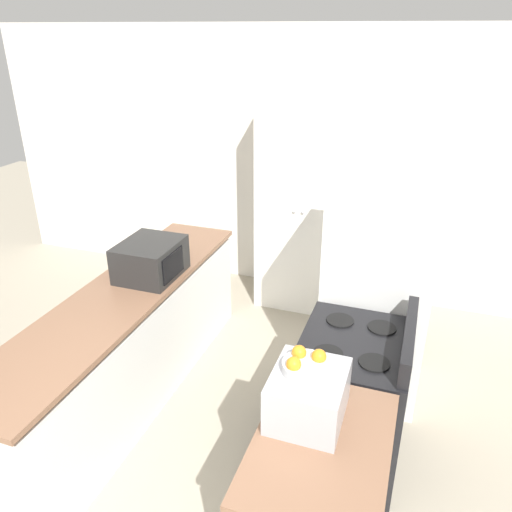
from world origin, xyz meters
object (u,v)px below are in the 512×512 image
Objects in this scene: microwave at (151,259)px; toaster_oven at (308,395)px; pantry_cabinet at (306,202)px; fruit_bowl at (306,365)px; stove at (350,399)px; refrigerator at (378,290)px.

toaster_oven is (1.43, -1.05, -0.01)m from microwave.
microwave is (-0.78, -1.54, -0.04)m from pantry_cabinet.
microwave is at bearing 143.83° from fruit_bowl.
stove is 2.72× the size of toaster_oven.
refrigerator is (0.04, 0.76, 0.39)m from stove.
toaster_oven is at bearing -100.21° from stove.
microwave is at bearing -165.64° from refrigerator.
fruit_bowl is at bearing -102.22° from stove.
pantry_cabinet is 5.49× the size of toaster_oven.
stove is 0.99m from fruit_bowl.
refrigerator reaches higher than fruit_bowl.
fruit_bowl reaches higher than stove.
toaster_oven is (0.65, -2.59, -0.05)m from pantry_cabinet.
microwave is 1.78m from toaster_oven.
microwave is at bearing -116.87° from pantry_cabinet.
stove is at bearing 77.78° from fruit_bowl.
refrigerator reaches higher than microwave.
microwave is 1.24× the size of toaster_oven.
toaster_oven is 0.16m from fruit_bowl.
stove is at bearing -67.71° from pantry_cabinet.
toaster_oven reaches higher than stove.
refrigerator is 1.48m from toaster_oven.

